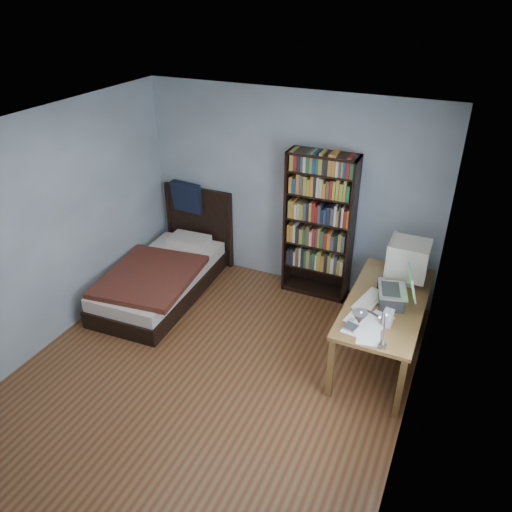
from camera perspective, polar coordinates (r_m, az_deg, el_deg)
name	(u,v)px	position (r m, az deg, el deg)	size (l,w,h in m)	color
room	(209,271)	(4.55, -5.44, -1.71)	(4.20, 4.24, 2.50)	brown
desk	(391,303)	(5.77, 15.21, -5.19)	(0.75, 1.63, 0.73)	brown
crt_monitor	(407,259)	(5.47, 16.90, -0.35)	(0.42, 0.40, 0.47)	beige
laptop	(394,295)	(5.11, 15.48, -4.35)	(0.42, 0.41, 0.43)	#2D2D30
desk_lamp	(364,321)	(4.01, 12.24, -7.24)	(0.24, 0.54, 0.64)	#99999E
keyboard	(370,301)	(5.16, 12.85, -4.99)	(0.17, 0.44, 0.03)	beige
speaker	(388,318)	(4.83, 14.87, -6.87)	(0.09, 0.09, 0.17)	gray
soda_can	(380,284)	(5.37, 14.03, -3.08)	(0.07, 0.07, 0.12)	#083B12
mouse	(392,287)	(5.42, 15.33, -3.43)	(0.07, 0.12, 0.04)	silver
phone_silver	(355,310)	(4.99, 11.25, -6.09)	(0.06, 0.11, 0.02)	silver
phone_grey	(351,321)	(4.84, 10.81, -7.31)	(0.05, 0.09, 0.02)	gray
external_drive	(351,327)	(4.76, 10.77, -8.01)	(0.12, 0.12, 0.02)	gray
bookshelf	(319,227)	(6.13, 7.20, 3.35)	(0.83, 0.30, 1.85)	black
bed	(164,274)	(6.51, -10.43, -1.98)	(1.17, 2.08, 1.16)	black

